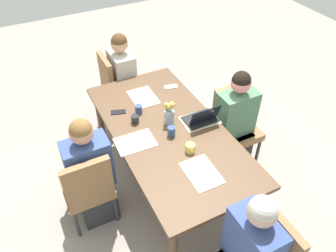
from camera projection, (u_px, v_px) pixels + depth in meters
ground_plane at (168, 180)px, 3.70m from camera, size 10.00×10.00×0.00m
dining_table at (168, 135)px, 3.26m from camera, size 2.05×1.02×0.75m
chair_far_left_mid at (88, 186)px, 3.01m from camera, size 0.44×0.44×0.90m
person_far_left_mid at (91, 176)px, 3.06m from camera, size 0.36×0.40×1.19m
chair_near_left_far at (234, 122)px, 3.69m from camera, size 0.44×0.44×0.90m
person_near_left_far at (234, 125)px, 3.60m from camera, size 0.36×0.40×1.19m
chair_head_right_right_near at (116, 84)px, 4.24m from camera, size 0.44×0.44×0.90m
person_head_right_right_near at (123, 83)px, 4.21m from camera, size 0.40×0.36×1.19m
flower_vase at (169, 113)px, 3.21m from camera, size 0.11×0.10×0.26m
placemat_head_left_left_near at (202, 173)px, 2.80m from camera, size 0.36×0.27×0.00m
placemat_far_left_mid at (135, 142)px, 3.08m from camera, size 0.27×0.37×0.00m
placemat_near_left_far at (200, 120)px, 3.32m from camera, size 0.27×0.37×0.00m
placemat_head_right_right_near at (144, 97)px, 3.61m from camera, size 0.36×0.26×0.00m
laptop_near_left_far at (202, 118)px, 3.28m from camera, size 0.22×0.32×0.21m
coffee_mug_near_left at (139, 109)px, 3.39m from camera, size 0.07×0.07×0.08m
coffee_mug_near_right at (171, 131)px, 3.12m from camera, size 0.07×0.07×0.10m
coffee_mug_centre_left at (135, 119)px, 3.27m from camera, size 0.08×0.08×0.08m
coffee_mug_centre_right at (190, 148)px, 2.97m from camera, size 0.09×0.09×0.08m
phone_black at (118, 112)px, 3.41m from camera, size 0.12×0.17×0.01m
phone_silver at (171, 87)px, 3.76m from camera, size 0.10×0.16×0.01m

